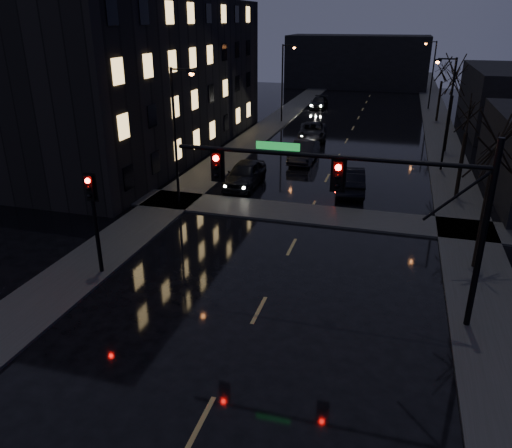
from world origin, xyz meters
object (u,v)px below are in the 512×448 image
Objects in this scene: oncoming_car_c at (313,131)px; oncoming_car_a at (245,174)px; oncoming_car_b at (304,152)px; lead_car at (350,180)px; oncoming_car_d at (319,103)px.

oncoming_car_a is at bearing -104.38° from oncoming_car_c.
oncoming_car_b is 0.96× the size of lead_car.
oncoming_car_b reaches higher than oncoming_car_d.
oncoming_car_a is at bearing -109.46° from oncoming_car_b.
oncoming_car_a is 6.90m from lead_car.
lead_car reaches higher than oncoming_car_d.
oncoming_car_b is 1.04× the size of oncoming_car_d.
oncoming_car_c reaches higher than oncoming_car_d.
lead_car is at bearing -56.34° from oncoming_car_b.
oncoming_car_a is at bearing -90.21° from oncoming_car_d.
oncoming_car_a reaches higher than oncoming_car_c.
oncoming_car_d is 0.93× the size of lead_car.
oncoming_car_d is at bearing -84.82° from lead_car.
oncoming_car_c is 17.53m from oncoming_car_d.
oncoming_car_a is 7.68m from oncoming_car_b.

